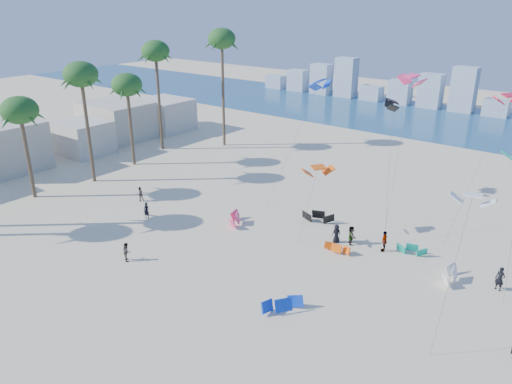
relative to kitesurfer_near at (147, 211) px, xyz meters
The scene contains 10 objects.
ground 15.18m from the kitesurfer_near, 57.62° to the right, with size 220.00×220.00×0.00m, color beige.
ocean 59.76m from the kitesurfer_near, 82.19° to the left, with size 220.00×220.00×0.00m, color navy.
kitesurfer_near is the anchor object (origin of this frame).
kitesurfer_mid 8.25m from the kitesurfer_near, 51.65° to the right, with size 0.76×0.59×1.57m, color gray.
kitesurfers_far 20.78m from the kitesurfer_near, 15.01° to the left, with size 38.19×9.00×1.88m.
grounded_kites 18.54m from the kitesurfer_near, 15.02° to the left, with size 21.63×17.26×1.00m.
flying_kites 25.91m from the kitesurfer_near, 30.35° to the left, with size 29.66×29.55×14.05m.
palm_row 17.81m from the kitesurfer_near, 166.01° to the left, with size 9.63×44.80×16.52m.
beachfront_buildings 26.87m from the kitesurfer_near, 162.60° to the left, with size 11.50×43.00×6.00m.
distant_skyline 69.58m from the kitesurfer_near, 84.28° to the left, with size 85.00×3.00×8.40m.
Camera 1 is at (27.27, -15.28, 20.22)m, focal length 34.33 mm.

